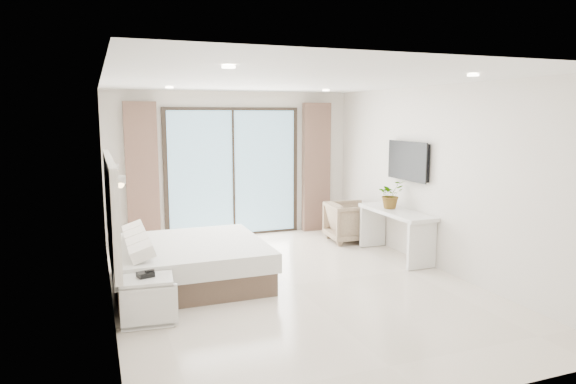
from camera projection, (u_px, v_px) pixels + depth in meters
name	position (u px, v px, depth m)	size (l,w,h in m)	color
ground	(293.00, 285.00, 6.92)	(6.20, 6.20, 0.00)	beige
room_shell	(259.00, 163.00, 7.37)	(4.62, 6.22, 2.72)	silver
bed	(187.00, 262.00, 6.94)	(2.00, 1.90, 0.70)	brown
nightstand	(147.00, 300.00, 5.64)	(0.60, 0.51, 0.51)	silver
phone	(146.00, 274.00, 5.62)	(0.17, 0.13, 0.06)	black
console_desk	(396.00, 223.00, 8.20)	(0.49, 1.58, 0.77)	silver
plant	(391.00, 197.00, 8.30)	(0.41, 0.46, 0.36)	#33662D
armchair	(350.00, 220.00, 9.26)	(0.76, 0.71, 0.78)	#9C8566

